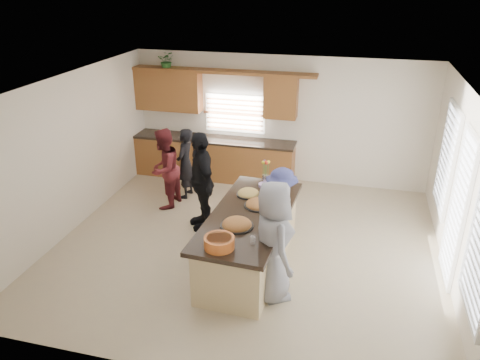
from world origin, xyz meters
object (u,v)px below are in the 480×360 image
(woman_left_mid, at_px, (164,169))
(woman_right_back, at_px, (281,209))
(woman_left_back, at_px, (185,163))
(woman_left_front, at_px, (201,181))
(island, at_px, (249,241))
(salad_bowl, at_px, (219,242))
(woman_right_front, at_px, (273,242))

(woman_left_mid, distance_m, woman_right_back, 2.69)
(woman_left_mid, relative_size, woman_right_back, 1.11)
(woman_left_back, bearing_deg, woman_right_back, 57.47)
(woman_left_front, height_order, woman_right_back, woman_left_front)
(island, xyz_separation_m, woman_left_front, (-1.14, 1.05, 0.47))
(island, height_order, woman_left_mid, woman_left_mid)
(island, xyz_separation_m, salad_bowl, (-0.17, -1.06, 0.59))
(woman_left_back, relative_size, woman_right_back, 1.01)
(woman_left_mid, bearing_deg, woman_right_back, 73.55)
(woman_left_back, height_order, woman_right_front, woman_right_front)
(woman_left_back, bearing_deg, woman_right_front, 41.22)
(salad_bowl, xyz_separation_m, woman_left_front, (-0.97, 2.11, -0.11))
(salad_bowl, relative_size, woman_left_mid, 0.26)
(woman_right_back, distance_m, woman_right_front, 1.34)
(woman_right_front, bearing_deg, woman_left_front, 13.43)
(woman_left_mid, bearing_deg, island, 57.28)
(woman_left_back, height_order, woman_right_back, woman_left_back)
(island, bearing_deg, woman_right_front, -50.50)
(island, bearing_deg, woman_right_back, 62.80)
(woman_left_front, relative_size, woman_right_back, 1.26)
(salad_bowl, distance_m, woman_left_mid, 3.34)
(woman_left_front, bearing_deg, island, 14.65)
(woman_right_front, bearing_deg, woman_left_mid, 18.28)
(woman_left_front, height_order, woman_right_front, woman_left_front)
(salad_bowl, distance_m, woman_left_front, 2.32)
(salad_bowl, bearing_deg, woman_right_front, 30.84)
(woman_right_back, bearing_deg, salad_bowl, 168.67)
(island, relative_size, salad_bowl, 6.58)
(woman_left_mid, relative_size, woman_left_front, 0.88)
(salad_bowl, xyz_separation_m, woman_left_back, (-1.71, 3.24, -0.29))
(woman_left_back, distance_m, woman_left_front, 1.36)
(salad_bowl, height_order, woman_right_back, woman_right_back)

